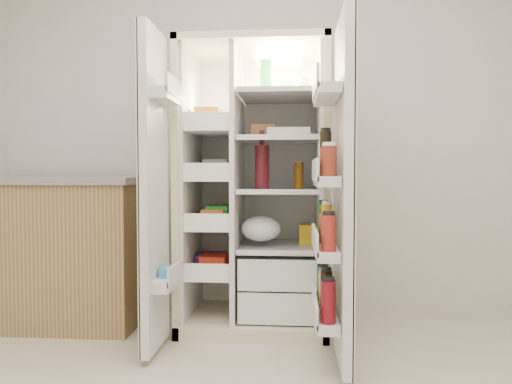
{
  "coord_description": "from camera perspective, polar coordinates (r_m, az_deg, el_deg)",
  "views": [
    {
      "loc": [
        0.16,
        -1.51,
        0.99
      ],
      "look_at": [
        -0.06,
        1.25,
        0.88
      ],
      "focal_mm": 34.0,
      "sensor_mm": 36.0,
      "label": 1
    }
  ],
  "objects": [
    {
      "name": "fridge_door",
      "position": [
        2.48,
        9.8,
        -0.67
      ],
      "size": [
        0.17,
        0.58,
        1.72
      ],
      "color": "silver",
      "rests_on": "floor"
    },
    {
      "name": "freezer_door",
      "position": [
        2.67,
        -11.84,
        0.08
      ],
      "size": [
        0.15,
        0.4,
        1.72
      ],
      "color": "silver",
      "rests_on": "floor"
    },
    {
      "name": "refrigerator",
      "position": [
        3.18,
        0.22,
        -2.22
      ],
      "size": [
        0.92,
        0.7,
        1.8
      ],
      "color": "beige",
      "rests_on": "floor"
    },
    {
      "name": "wall_back",
      "position": [
        3.53,
        2.02,
        8.1
      ],
      "size": [
        4.0,
        0.02,
        2.7
      ],
      "primitive_type": "cube",
      "color": "silver",
      "rests_on": "floor"
    },
    {
      "name": "kitchen_counter",
      "position": [
        3.53,
        -23.32,
        -6.19
      ],
      "size": [
        1.33,
        0.71,
        0.96
      ],
      "color": "#A48352",
      "rests_on": "floor"
    }
  ]
}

